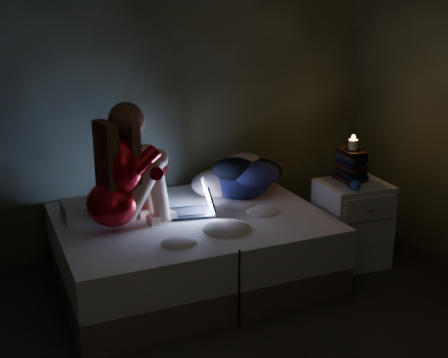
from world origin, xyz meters
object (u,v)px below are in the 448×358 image
phone (352,186)px  nightstand (352,223)px  woman (110,168)px  laptop (188,198)px  bed (191,249)px  candle (353,144)px

phone → nightstand: bearing=54.0°
woman → laptop: (0.56, 0.06, -0.30)m
bed → woman: woman is taller
bed → laptop: size_ratio=5.21×
nightstand → phone: size_ratio=4.76×
woman → candle: size_ratio=10.81×
bed → phone: (1.21, -0.27, 0.41)m
candle → phone: candle is taller
woman → nightstand: (1.84, -0.18, -0.62)m
nightstand → candle: bearing=81.2°
bed → nightstand: 1.29m
candle → phone: (-0.08, -0.13, -0.29)m
laptop → phone: size_ratio=2.58×
candle → phone: size_ratio=0.57×
bed → phone: 1.30m
nightstand → candle: candle is taller
bed → laptop: bearing=93.7°
woman → candle: (1.85, -0.11, 0.01)m
woman → candle: 1.86m
nightstand → bed: bearing=174.5°
woman → candle: bearing=-16.7°
nightstand → candle: size_ratio=8.32×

